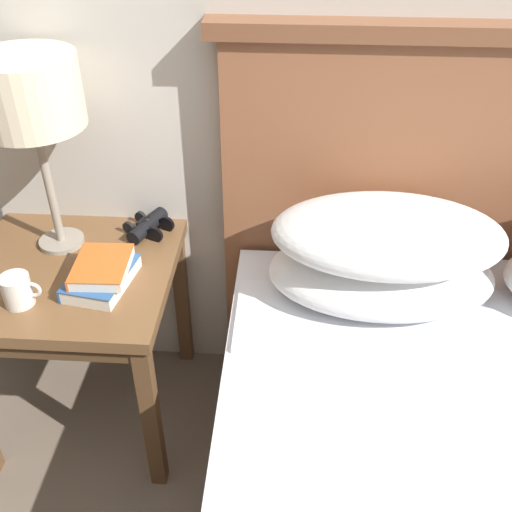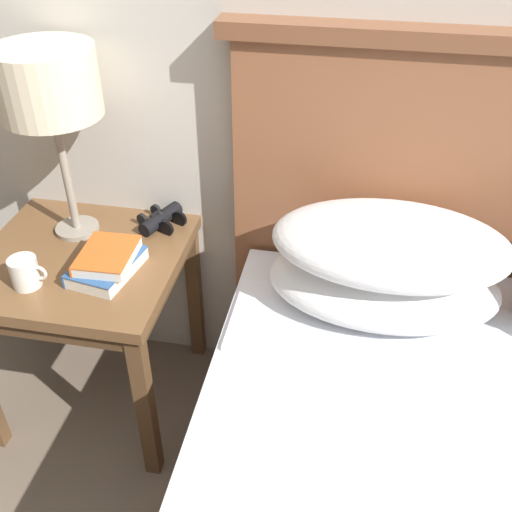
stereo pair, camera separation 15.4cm
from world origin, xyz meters
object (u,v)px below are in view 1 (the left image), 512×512
at_px(book_on_nightstand, 101,278).
at_px(book_stacked_on_top, 101,267).
at_px(coffee_mug, 18,290).
at_px(table_lamp, 28,96).
at_px(nightstand, 74,289).
at_px(binoculars_pair, 148,226).

distance_m(book_on_nightstand, book_stacked_on_top, 0.04).
height_order(book_on_nightstand, coffee_mug, coffee_mug).
relative_size(table_lamp, book_on_nightstand, 2.40).
relative_size(nightstand, book_stacked_on_top, 3.19).
relative_size(table_lamp, coffee_mug, 5.37).
relative_size(nightstand, coffee_mug, 5.69).
xyz_separation_m(table_lamp, binoculars_pair, (0.24, 0.08, -0.43)).
height_order(nightstand, table_lamp, table_lamp).
bearing_deg(book_on_nightstand, coffee_mug, -153.28).
bearing_deg(book_on_nightstand, nightstand, 149.38).
bearing_deg(binoculars_pair, table_lamp, -162.59).
xyz_separation_m(table_lamp, coffee_mug, (-0.02, -0.28, -0.41)).
bearing_deg(binoculars_pair, book_on_nightstand, -105.82).
height_order(nightstand, binoculars_pair, binoculars_pair).
bearing_deg(nightstand, book_stacked_on_top, -28.54).
bearing_deg(nightstand, coffee_mug, -114.40).
height_order(table_lamp, binoculars_pair, table_lamp).
bearing_deg(book_on_nightstand, book_stacked_on_top, 25.79).
xyz_separation_m(nightstand, book_on_nightstand, (0.11, -0.07, 0.10)).
relative_size(binoculars_pair, coffee_mug, 1.59).
bearing_deg(coffee_mug, book_on_nightstand, 26.72).
xyz_separation_m(nightstand, book_stacked_on_top, (0.12, -0.06, 0.13)).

